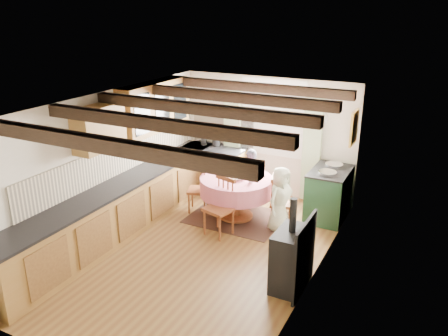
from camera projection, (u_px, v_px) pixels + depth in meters
The scene contains 40 objects.
floor at pixel (201, 251), 7.29m from camera, with size 3.60×5.50×0.00m, color brown.
ceiling at pixel (199, 102), 6.48m from camera, with size 3.60×5.50×0.00m, color white.
wall_back at pixel (268, 137), 9.19m from camera, with size 3.60×0.00×2.40m, color silver.
wall_front at pixel (64, 270), 4.58m from camera, with size 3.60×0.00×2.40m, color silver.
wall_left at pixel (107, 163), 7.65m from camera, with size 0.00×5.50×2.40m, color silver.
wall_right at pixel (316, 203), 6.12m from camera, with size 0.00×5.50×2.40m, color silver.
beam_a at pixel (105, 145), 4.83m from camera, with size 3.60×0.16×0.16m, color #342418.
beam_b at pixel (159, 124), 5.67m from camera, with size 3.60×0.16×0.16m, color #342418.
beam_c at pixel (199, 109), 6.51m from camera, with size 3.60×0.16×0.16m, color #342418.
beam_d at pixel (230, 97), 7.35m from camera, with size 3.60×0.16×0.16m, color #342418.
beam_e at pixel (254, 87), 8.19m from camera, with size 3.60×0.16×0.16m, color #342418.
splash_left at pixel (120, 158), 7.90m from camera, with size 0.02×4.50×0.55m, color beige.
splash_back at pixel (223, 131), 9.60m from camera, with size 1.40×0.02×0.55m, color beige.
base_cabinet_left at pixel (125, 208), 7.78m from camera, with size 0.60×5.30×0.88m, color brown.
base_cabinet_back at pixel (215, 168), 9.65m from camera, with size 1.30×0.60×0.88m, color brown.
worktop_left at pixel (124, 183), 7.62m from camera, with size 0.64×5.30×0.04m, color black.
worktop_back at pixel (215, 148), 9.47m from camera, with size 1.30×0.64×0.04m, color black.
wall_cabinet_glass at pixel (155, 107), 8.33m from camera, with size 0.34×1.80×0.90m, color brown.
wall_cabinet_solid at pixel (99, 128), 7.09m from camera, with size 0.34×0.90×0.70m, color brown.
window_frame at pixel (273, 118), 9.00m from camera, with size 1.34×0.03×1.54m, color white.
window_pane at pixel (273, 118), 9.01m from camera, with size 1.20×0.01×1.40m, color white.
curtain_left at pixel (232, 138), 9.46m from camera, with size 0.35×0.10×2.10m, color #B7C596.
curtain_right at pixel (312, 149), 8.74m from camera, with size 0.35×0.10×2.10m, color #B7C596.
curtain_rod at pixel (272, 88), 8.73m from camera, with size 0.03×0.03×2.00m, color black.
wall_picture at pixel (354, 128), 7.89m from camera, with size 0.04×0.50×0.60m, color gold.
wall_plate at pixel (320, 118), 8.55m from camera, with size 0.30×0.30×0.02m, color silver.
rug at pixel (236, 217), 8.41m from camera, with size 1.65×1.28×0.01m, color #3A2519.
dining_table at pixel (236, 198), 8.28m from camera, with size 1.31×1.31×0.79m, color #D37577, non-canonical shape.
chair_near at pixel (219, 207), 7.64m from camera, with size 0.44×0.46×1.02m, color brown, non-canonical shape.
chair_left at pixel (198, 189), 8.56m from camera, with size 0.39×0.41×0.90m, color brown, non-canonical shape.
chair_right at pixel (282, 201), 7.98m from camera, with size 0.40×0.42×0.94m, color brown, non-canonical shape.
aga_range at pixel (329, 193), 8.29m from camera, with size 0.66×1.02×0.94m, color #1A3B24, non-canonical shape.
cast_iron_stove at pixel (291, 244), 6.14m from camera, with size 0.40×0.67×1.34m, color black, non-canonical shape.
child_far at pixel (251, 178), 8.73m from camera, with size 0.42×0.28×1.16m, color #363743.
child_right at pixel (280, 199), 7.79m from camera, with size 0.56×0.37×1.15m, color silver.
bowl_a at pixel (239, 178), 8.06m from camera, with size 0.22×0.22×0.05m, color silver.
bowl_b at pixel (224, 171), 8.41m from camera, with size 0.18×0.18×0.06m, color silver.
cup at pixel (251, 180), 7.90m from camera, with size 0.11×0.11×0.10m, color silver.
canister_tall at pixel (204, 139), 9.59m from camera, with size 0.13×0.13×0.23m, color #262628.
canister_wide at pixel (216, 141), 9.52m from camera, with size 0.18×0.18×0.20m, color #262628.
Camera 1 is at (3.23, -5.55, 3.72)m, focal length 36.54 mm.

